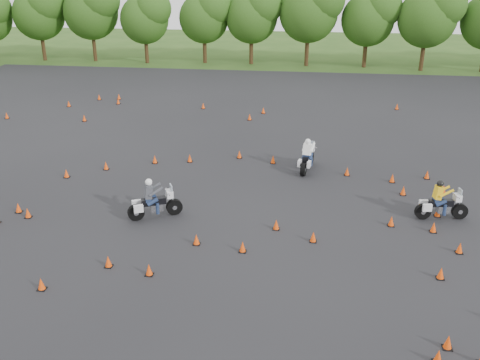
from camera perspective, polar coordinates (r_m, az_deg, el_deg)
name	(u,v)px	position (r m, az deg, el deg)	size (l,w,h in m)	color
ground	(228,242)	(22.92, -1.29, -6.61)	(140.00, 140.00, 0.00)	#2D5119
asphalt_pad	(245,186)	(28.25, 0.52, -0.68)	(62.00, 62.00, 0.00)	black
treeline	(323,30)	(54.89, 8.86, 15.56)	(87.02, 32.48, 10.63)	#294E16
traffic_cones	(245,189)	(27.37, 0.52, -0.97)	(36.26, 33.19, 0.45)	#F4480A
rider_grey	(155,198)	(24.87, -9.10, -1.88)	(2.55, 0.78, 1.97)	#3F4046
rider_yellow	(443,200)	(26.12, 20.85, -2.04)	(2.44, 0.75, 1.88)	yellow
rider_white	(308,154)	(30.30, 7.22, 2.76)	(2.51, 0.77, 1.94)	white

